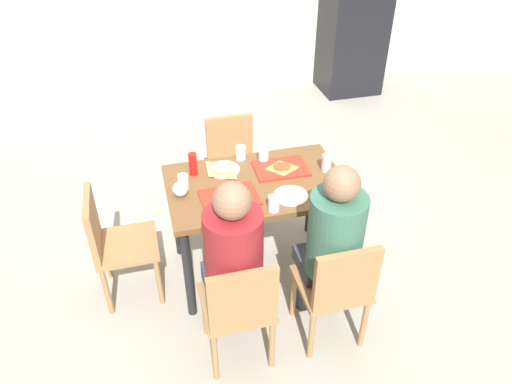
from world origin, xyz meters
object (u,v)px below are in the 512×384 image
Objects in this scene: tray_red_far at (281,168)px; plastic_cup_b at (274,204)px; soda_can at (327,163)px; condiment_bottle at (193,164)px; chair_near_right at (337,286)px; main_table at (256,196)px; plastic_cup_d at (264,155)px; drink_fridge at (355,13)px; pizza_slice_c at (221,169)px; plastic_cup_a at (241,153)px; chair_near_left at (240,306)px; pizza_slice_a at (234,197)px; tray_red_near at (230,197)px; chair_far_side at (233,160)px; chair_left_end at (112,240)px; person_in_brown_jacket at (332,239)px; foil_bundle at (180,189)px; pizza_slice_b at (282,167)px; person_in_red at (233,257)px; paper_plate_near_edge at (291,196)px; plastic_cup_c at (183,182)px; paper_plate_center at (224,169)px.

plastic_cup_b reaches higher than tray_red_far.
condiment_bottle is at bearing 168.17° from soda_can.
soda_can is (0.20, 0.77, 0.35)m from chair_near_right.
plastic_cup_d is at bearing 63.91° from main_table.
main_table is at bearing -124.46° from drink_fridge.
plastic_cup_a reaches higher than pizza_slice_c.
main_table is 11.71× the size of plastic_cup_b.
chair_near_right is (0.59, 0.00, 0.00)m from chair_near_left.
pizza_slice_a is at bearing -125.46° from drink_fridge.
drink_fridge reaches higher than tray_red_near.
condiment_bottle is (-0.59, 0.09, 0.07)m from tray_red_far.
chair_left_end is at bearing -142.20° from chair_far_side.
plastic_cup_a reaches higher than chair_near_left.
chair_near_left is 8.38× the size of plastic_cup_b.
tray_red_near is at bearing -125.96° from drink_fridge.
plastic_cup_b is at bearing 131.34° from person_in_brown_jacket.
chair_near_right is 1.13m from foil_bundle.
soda_can reaches higher than pizza_slice_b.
tray_red_far is at bearing -11.66° from pizza_slice_c.
chair_near_right is 0.65m from person_in_red.
person_in_red reaches higher than paper_plate_near_edge.
tray_red_far is 0.31m from paper_plate_near_edge.
tray_red_near is 3.60× the size of plastic_cup_c.
plastic_cup_c is (-0.44, -0.26, 0.00)m from plastic_cup_a.
chair_near_left is 2.33× the size of tray_red_near.
plastic_cup_c is at bearing -176.18° from pizza_slice_b.
chair_near_right reaches higher than pizza_slice_a.
paper_plate_near_edge is 2.20× the size of plastic_cup_d.
foil_bundle is at bearing 159.35° from tray_red_near.
drink_fridge reaches higher than pizza_slice_c.
chair_near_left is 1.00m from paper_plate_center.
plastic_cup_c is (-0.68, -0.05, 0.03)m from pizza_slice_b.
plastic_cup_a is at bearing -93.81° from chair_far_side.
plastic_cup_b is (-0.15, -0.11, 0.05)m from paper_plate_near_edge.
plastic_cup_a reaches higher than chair_left_end.
soda_can is 1.00m from foil_bundle.
drink_fridge is (2.14, 3.00, 0.15)m from pizza_slice_a.
chair_near_left is at bearing -166.55° from person_in_brown_jacket.
pizza_slice_a is (-0.48, 0.60, 0.31)m from chair_near_right.
chair_left_end is 1.16m from plastic_cup_d.
tray_red_near is at bearing -103.10° from chair_far_side.
pizza_slice_c is 0.19m from condiment_bottle.
paper_plate_center is at bearing 164.72° from soda_can.
drink_fridge is at bearing 50.99° from pizza_slice_c.
chair_near_left is 1.01m from chair_left_end.
chair_near_right is at bearing -104.89° from soda_can.
person_in_brown_jacket is 3.47× the size of tray_red_near.
plastic_cup_a is 3.22m from drink_fridge.
pizza_slice_a is 1.51× the size of condiment_bottle.
condiment_bottle is (-0.41, 0.51, 0.03)m from plastic_cup_b.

